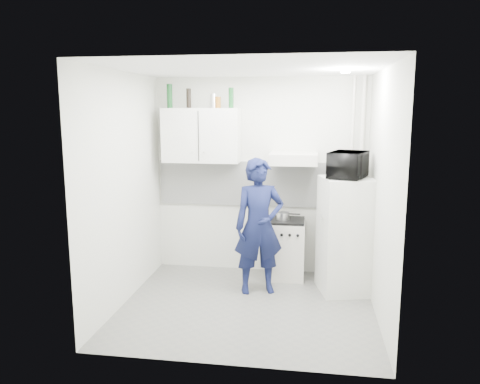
# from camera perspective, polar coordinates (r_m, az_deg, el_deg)

# --- Properties ---
(floor) EXTENTS (2.80, 2.80, 0.00)m
(floor) POSITION_cam_1_polar(r_m,az_deg,el_deg) (5.42, 0.87, -13.73)
(floor) COLOR #5F5F5B
(floor) RESTS_ON ground
(ceiling) EXTENTS (2.80, 2.80, 0.00)m
(ceiling) POSITION_cam_1_polar(r_m,az_deg,el_deg) (4.98, 0.95, 14.84)
(ceiling) COLOR white
(ceiling) RESTS_ON wall_back
(wall_back) EXTENTS (2.80, 0.00, 2.80)m
(wall_back) POSITION_cam_1_polar(r_m,az_deg,el_deg) (6.26, 2.44, 1.92)
(wall_back) COLOR silver
(wall_back) RESTS_ON floor
(wall_left) EXTENTS (0.00, 2.60, 2.60)m
(wall_left) POSITION_cam_1_polar(r_m,az_deg,el_deg) (5.40, -13.98, 0.33)
(wall_left) COLOR silver
(wall_left) RESTS_ON floor
(wall_right) EXTENTS (0.00, 2.60, 2.60)m
(wall_right) POSITION_cam_1_polar(r_m,az_deg,el_deg) (5.05, 16.87, -0.48)
(wall_right) COLOR silver
(wall_right) RESTS_ON floor
(person) EXTENTS (0.68, 0.55, 1.63)m
(person) POSITION_cam_1_polar(r_m,az_deg,el_deg) (5.58, 2.33, -4.20)
(person) COLOR #0F1538
(person) RESTS_ON floor
(stove) EXTENTS (0.47, 0.47, 0.75)m
(stove) POSITION_cam_1_polar(r_m,az_deg,el_deg) (6.19, 5.67, -7.00)
(stove) COLOR beige
(stove) RESTS_ON floor
(fridge) EXTENTS (0.70, 0.70, 1.39)m
(fridge) POSITION_cam_1_polar(r_m,az_deg,el_deg) (5.76, 12.71, -5.17)
(fridge) COLOR white
(fridge) RESTS_ON floor
(stove_top) EXTENTS (0.45, 0.45, 0.03)m
(stove_top) POSITION_cam_1_polar(r_m,az_deg,el_deg) (6.09, 5.73, -3.49)
(stove_top) COLOR black
(stove_top) RESTS_ON stove
(saucepan) EXTENTS (0.17, 0.17, 0.09)m
(saucepan) POSITION_cam_1_polar(r_m,az_deg,el_deg) (6.08, 5.26, -2.91)
(saucepan) COLOR silver
(saucepan) RESTS_ON stove_top
(microwave) EXTENTS (0.64, 0.53, 0.31)m
(microwave) POSITION_cam_1_polar(r_m,az_deg,el_deg) (5.60, 13.05, 3.26)
(microwave) COLOR black
(microwave) RESTS_ON fridge
(bottle_a) EXTENTS (0.07, 0.07, 0.31)m
(bottle_a) POSITION_cam_1_polar(r_m,az_deg,el_deg) (6.26, -8.58, 11.49)
(bottle_a) COLOR #144C1E
(bottle_a) RESTS_ON upper_cabinet
(bottle_c) EXTENTS (0.06, 0.06, 0.25)m
(bottle_c) POSITION_cam_1_polar(r_m,az_deg,el_deg) (6.19, -6.27, 11.29)
(bottle_c) COLOR black
(bottle_c) RESTS_ON upper_cabinet
(canister_a) EXTENTS (0.07, 0.07, 0.18)m
(canister_a) POSITION_cam_1_polar(r_m,az_deg,el_deg) (6.12, -3.28, 11.02)
(canister_a) COLOR silver
(canister_a) RESTS_ON upper_cabinet
(canister_b) EXTENTS (0.08, 0.08, 0.14)m
(canister_b) POSITION_cam_1_polar(r_m,az_deg,el_deg) (6.11, -2.71, 10.86)
(canister_b) COLOR brown
(canister_b) RESTS_ON upper_cabinet
(bottle_e) EXTENTS (0.06, 0.06, 0.26)m
(bottle_e) POSITION_cam_1_polar(r_m,az_deg,el_deg) (6.08, -1.09, 11.40)
(bottle_e) COLOR #144C1E
(bottle_e) RESTS_ON upper_cabinet
(upper_cabinet) EXTENTS (1.00, 0.35, 0.70)m
(upper_cabinet) POSITION_cam_1_polar(r_m,az_deg,el_deg) (6.16, -4.70, 6.90)
(upper_cabinet) COLOR white
(upper_cabinet) RESTS_ON wall_back
(range_hood) EXTENTS (0.60, 0.50, 0.14)m
(range_hood) POSITION_cam_1_polar(r_m,az_deg,el_deg) (5.95, 6.52, 4.05)
(range_hood) COLOR beige
(range_hood) RESTS_ON wall_back
(backsplash) EXTENTS (2.74, 0.03, 0.60)m
(backsplash) POSITION_cam_1_polar(r_m,az_deg,el_deg) (6.26, 2.42, 0.99)
(backsplash) COLOR white
(backsplash) RESTS_ON wall_back
(pipe_a) EXTENTS (0.05, 0.05, 2.60)m
(pipe_a) POSITION_cam_1_polar(r_m,az_deg,el_deg) (6.18, 14.44, 1.50)
(pipe_a) COLOR beige
(pipe_a) RESTS_ON floor
(pipe_b) EXTENTS (0.04, 0.04, 2.60)m
(pipe_b) POSITION_cam_1_polar(r_m,az_deg,el_deg) (6.17, 13.33, 1.53)
(pipe_b) COLOR beige
(pipe_b) RESTS_ON floor
(ceiling_spot_fixture) EXTENTS (0.10, 0.10, 0.02)m
(ceiling_spot_fixture) POSITION_cam_1_polar(r_m,az_deg,el_deg) (5.14, 12.73, 14.12)
(ceiling_spot_fixture) COLOR white
(ceiling_spot_fixture) RESTS_ON ceiling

